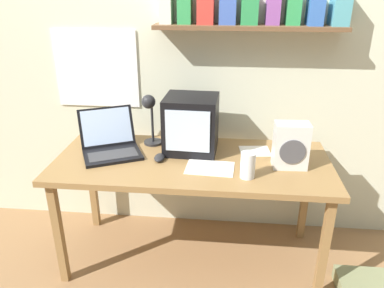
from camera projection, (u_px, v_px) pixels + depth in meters
name	position (u px, v px, depth m)	size (l,w,h in m)	color
ground_plane	(192.00, 256.00, 2.48)	(12.00, 12.00, 0.00)	#946C45
back_wall	(200.00, 44.00, 2.37)	(5.60, 0.24, 2.60)	beige
corner_desk	(192.00, 169.00, 2.22)	(1.61, 0.70, 0.71)	olive
crt_monitor	(191.00, 124.00, 2.26)	(0.32, 0.30, 0.34)	black
laptop	(110.00, 142.00, 2.28)	(0.45, 0.46, 0.24)	black
desk_lamp	(150.00, 113.00, 2.30)	(0.12, 0.15, 0.34)	#232326
juice_glass	(248.00, 166.00, 1.97)	(0.08, 0.08, 0.14)	white
space_heater	(291.00, 146.00, 2.06)	(0.19, 0.13, 0.26)	silver
computer_mouse	(159.00, 158.00, 2.19)	(0.06, 0.11, 0.03)	#232326
loose_paper_near_monitor	(210.00, 168.00, 2.09)	(0.28, 0.20, 0.00)	white
open_notebook	(255.00, 151.00, 2.30)	(0.20, 0.17, 0.00)	white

